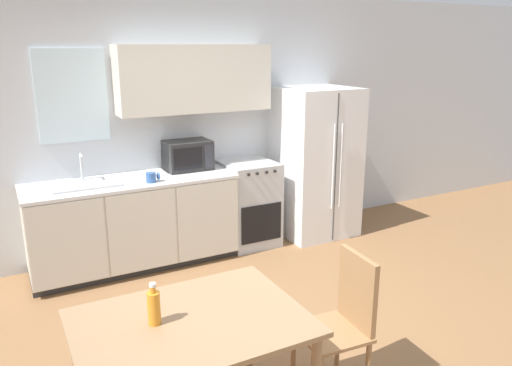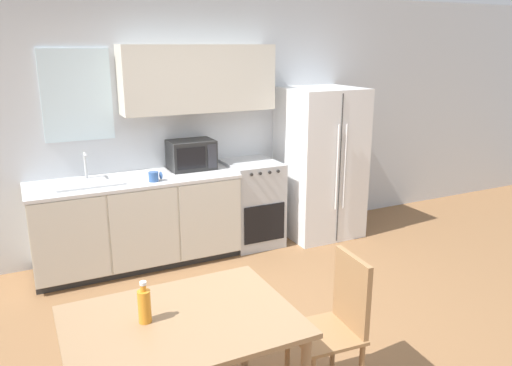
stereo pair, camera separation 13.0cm
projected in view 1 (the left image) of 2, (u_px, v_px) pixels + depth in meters
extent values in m
plane|color=olive|center=(252.00, 332.00, 3.90)|extent=(12.00, 12.00, 0.00)
cube|color=silver|center=(164.00, 125.00, 5.24)|extent=(12.00, 0.06, 2.70)
cube|color=silver|center=(72.00, 96.00, 4.71)|extent=(0.65, 0.04, 0.87)
cube|color=beige|center=(195.00, 79.00, 5.08)|extent=(1.60, 0.32, 0.67)
cube|color=#333333|center=(136.00, 260.00, 5.10)|extent=(1.99, 0.60, 0.08)
cube|color=beige|center=(134.00, 221.00, 4.96)|extent=(1.99, 0.66, 0.79)
cube|color=beige|center=(69.00, 244.00, 4.38)|extent=(0.64, 0.01, 0.77)
cube|color=beige|center=(143.00, 232.00, 4.68)|extent=(0.64, 0.01, 0.77)
cube|color=beige|center=(209.00, 220.00, 4.98)|extent=(0.64, 0.01, 0.77)
cube|color=silver|center=(131.00, 181.00, 4.85)|extent=(2.02, 0.68, 0.03)
cube|color=#B7BABC|center=(248.00, 203.00, 5.56)|extent=(0.56, 0.62, 0.93)
cube|color=black|center=(262.00, 223.00, 5.32)|extent=(0.48, 0.01, 0.41)
cylinder|color=#262626|center=(249.00, 175.00, 5.10)|extent=(0.03, 0.02, 0.03)
cylinder|color=#262626|center=(257.00, 173.00, 5.14)|extent=(0.03, 0.02, 0.03)
cylinder|color=#262626|center=(267.00, 172.00, 5.19)|extent=(0.03, 0.02, 0.03)
cylinder|color=#262626|center=(275.00, 171.00, 5.24)|extent=(0.03, 0.02, 0.03)
cube|color=white|center=(315.00, 162.00, 5.77)|extent=(0.83, 0.76, 1.71)
cube|color=#3F3F3F|center=(336.00, 169.00, 5.45)|extent=(0.01, 0.01, 1.65)
cylinder|color=silver|center=(333.00, 167.00, 5.39)|extent=(0.02, 0.02, 0.94)
cylinder|color=silver|center=(341.00, 166.00, 5.44)|extent=(0.02, 0.02, 0.94)
cube|color=#B7BABC|center=(86.00, 184.00, 4.65)|extent=(0.62, 0.39, 0.02)
cylinder|color=silver|center=(82.00, 167.00, 4.75)|extent=(0.02, 0.02, 0.26)
cylinder|color=silver|center=(82.00, 156.00, 4.66)|extent=(0.02, 0.14, 0.02)
cube|color=#282828|center=(188.00, 155.00, 5.21)|extent=(0.47, 0.33, 0.31)
cube|color=black|center=(188.00, 159.00, 5.04)|extent=(0.30, 0.01, 0.22)
cube|color=#2D2D33|center=(209.00, 156.00, 5.14)|extent=(0.09, 0.01, 0.24)
cylinder|color=#335999|center=(151.00, 178.00, 4.74)|extent=(0.09, 0.09, 0.09)
torus|color=#335999|center=(158.00, 176.00, 4.77)|extent=(0.02, 0.07, 0.07)
cube|color=#997551|center=(191.00, 323.00, 2.68)|extent=(1.23, 0.91, 0.03)
cylinder|color=#997551|center=(249.00, 323.00, 3.37)|extent=(0.06, 0.06, 0.71)
cube|color=#997047|center=(331.00, 332.00, 3.11)|extent=(0.43, 0.43, 0.02)
cube|color=#997047|center=(357.00, 290.00, 3.11)|extent=(0.06, 0.37, 0.48)
cylinder|color=#997047|center=(293.00, 355.00, 3.25)|extent=(0.03, 0.03, 0.43)
cylinder|color=#997047|center=(338.00, 343.00, 3.38)|extent=(0.03, 0.03, 0.43)
cylinder|color=orange|center=(154.00, 308.00, 2.62)|extent=(0.07, 0.07, 0.18)
cylinder|color=orange|center=(153.00, 290.00, 2.59)|extent=(0.03, 0.03, 0.04)
cylinder|color=white|center=(153.00, 285.00, 2.59)|extent=(0.04, 0.04, 0.02)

